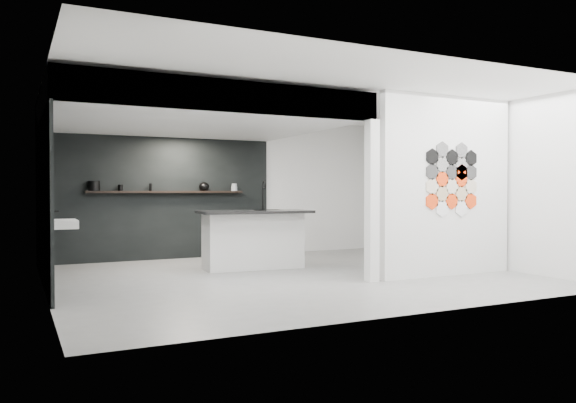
# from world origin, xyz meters

# --- Properties ---
(floor) EXTENTS (7.00, 6.00, 0.01)m
(floor) POSITION_xyz_m (0.00, 0.00, -0.01)
(floor) COLOR slate
(partition_panel) EXTENTS (2.45, 0.15, 2.80)m
(partition_panel) POSITION_xyz_m (2.23, -1.00, 1.40)
(partition_panel) COLOR silver
(partition_panel) RESTS_ON floor
(bay_clad_back) EXTENTS (4.40, 0.04, 2.35)m
(bay_clad_back) POSITION_xyz_m (-1.30, 2.97, 1.18)
(bay_clad_back) COLOR black
(bay_clad_back) RESTS_ON floor
(bay_clad_left) EXTENTS (0.04, 4.00, 2.35)m
(bay_clad_left) POSITION_xyz_m (-3.47, 1.00, 1.18)
(bay_clad_left) COLOR black
(bay_clad_left) RESTS_ON floor
(bulkhead) EXTENTS (4.40, 4.00, 0.40)m
(bulkhead) POSITION_xyz_m (-1.30, 1.00, 2.55)
(bulkhead) COLOR silver
(bulkhead) RESTS_ON corner_column
(corner_column) EXTENTS (0.16, 0.16, 2.35)m
(corner_column) POSITION_xyz_m (0.82, -1.00, 1.18)
(corner_column) COLOR silver
(corner_column) RESTS_ON floor
(fascia_beam) EXTENTS (4.40, 0.16, 0.40)m
(fascia_beam) POSITION_xyz_m (-1.30, -0.92, 2.55)
(fascia_beam) COLOR silver
(fascia_beam) RESTS_ON corner_column
(wall_basin) EXTENTS (0.40, 0.60, 0.12)m
(wall_basin) POSITION_xyz_m (-3.24, 0.80, 0.85)
(wall_basin) COLOR silver
(wall_basin) RESTS_ON bay_clad_left
(display_shelf) EXTENTS (3.00, 0.15, 0.04)m
(display_shelf) POSITION_xyz_m (-1.20, 2.87, 1.30)
(display_shelf) COLOR black
(display_shelf) RESTS_ON bay_clad_back
(kitchen_island) EXTENTS (1.92, 0.96, 1.51)m
(kitchen_island) POSITION_xyz_m (-0.20, 1.04, 0.51)
(kitchen_island) COLOR silver
(kitchen_island) RESTS_ON floor
(stockpot) EXTENTS (0.27, 0.27, 0.18)m
(stockpot) POSITION_xyz_m (-2.55, 2.87, 1.41)
(stockpot) COLOR black
(stockpot) RESTS_ON display_shelf
(kettle) EXTENTS (0.24, 0.24, 0.17)m
(kettle) POSITION_xyz_m (-0.48, 2.87, 1.41)
(kettle) COLOR black
(kettle) RESTS_ON display_shelf
(glass_bowl) EXTENTS (0.15, 0.15, 0.09)m
(glass_bowl) POSITION_xyz_m (0.15, 2.87, 1.36)
(glass_bowl) COLOR gray
(glass_bowl) RESTS_ON display_shelf
(glass_vase) EXTENTS (0.13, 0.13, 0.14)m
(glass_vase) POSITION_xyz_m (0.15, 2.87, 1.39)
(glass_vase) COLOR gray
(glass_vase) RESTS_ON display_shelf
(bottle_dark) EXTENTS (0.06, 0.06, 0.14)m
(bottle_dark) POSITION_xyz_m (-1.53, 2.87, 1.39)
(bottle_dark) COLOR black
(bottle_dark) RESTS_ON display_shelf
(utensil_cup) EXTENTS (0.09, 0.09, 0.11)m
(utensil_cup) POSITION_xyz_m (-2.08, 2.87, 1.38)
(utensil_cup) COLOR black
(utensil_cup) RESTS_ON display_shelf
(hex_tile_cluster) EXTENTS (1.04, 0.02, 1.16)m
(hex_tile_cluster) POSITION_xyz_m (2.26, -1.09, 1.50)
(hex_tile_cluster) COLOR #F23A0C
(hex_tile_cluster) RESTS_ON partition_panel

